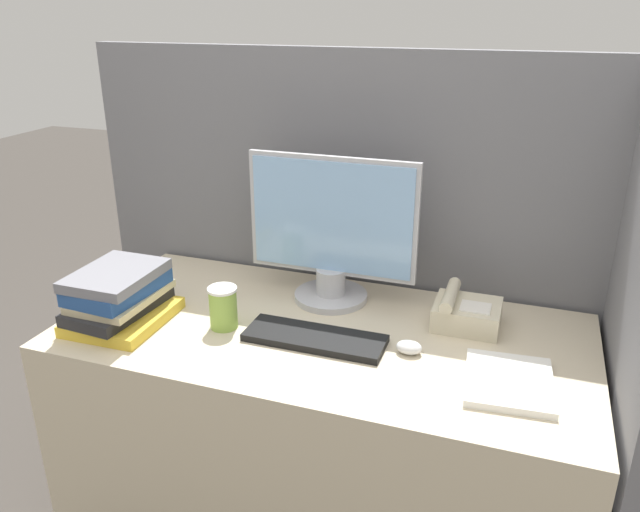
{
  "coord_description": "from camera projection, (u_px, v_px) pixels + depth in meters",
  "views": [
    {
      "loc": [
        0.5,
        -1.1,
        1.59
      ],
      "look_at": [
        -0.02,
        0.39,
        0.96
      ],
      "focal_mm": 35.0,
      "sensor_mm": 36.0,
      "label": 1
    }
  ],
  "objects": [
    {
      "name": "monitor",
      "position": [
        331.0,
        238.0,
        1.85
      ],
      "size": [
        0.51,
        0.22,
        0.45
      ],
      "color": "#B7B7BC",
      "rests_on": "desk"
    },
    {
      "name": "book_stack",
      "position": [
        119.0,
        297.0,
        1.76
      ],
      "size": [
        0.25,
        0.31,
        0.16
      ],
      "color": "gold",
      "rests_on": "desk"
    },
    {
      "name": "paper_pile",
      "position": [
        509.0,
        382.0,
        1.49
      ],
      "size": [
        0.22,
        0.25,
        0.02
      ],
      "color": "white",
      "rests_on": "desk"
    },
    {
      "name": "desk_telephone",
      "position": [
        465.0,
        313.0,
        1.75
      ],
      "size": [
        0.18,
        0.18,
        0.1
      ],
      "color": "beige",
      "rests_on": "desk"
    },
    {
      "name": "coffee_cup",
      "position": [
        223.0,
        307.0,
        1.74
      ],
      "size": [
        0.08,
        0.08,
        0.12
      ],
      "color": "#8CB247",
      "rests_on": "desk"
    },
    {
      "name": "cubicle_panel_rear",
      "position": [
        361.0,
        279.0,
        2.09
      ],
      "size": [
        1.86,
        0.04,
        1.48
      ],
      "color": "slate",
      "rests_on": "ground_plane"
    },
    {
      "name": "cubicle_panel_right",
      "position": [
        622.0,
        378.0,
        1.53
      ],
      "size": [
        0.04,
        0.77,
        1.48
      ],
      "color": "slate",
      "rests_on": "ground_plane"
    },
    {
      "name": "keyboard",
      "position": [
        313.0,
        338.0,
        1.68
      ],
      "size": [
        0.38,
        0.13,
        0.02
      ],
      "color": "black",
      "rests_on": "desk"
    },
    {
      "name": "mouse",
      "position": [
        409.0,
        347.0,
        1.62
      ],
      "size": [
        0.07,
        0.05,
        0.03
      ],
      "color": "silver",
      "rests_on": "desk"
    },
    {
      "name": "desk",
      "position": [
        323.0,
        439.0,
        1.88
      ],
      "size": [
        1.46,
        0.71,
        0.75
      ],
      "color": "beige",
      "rests_on": "ground_plane"
    }
  ]
}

